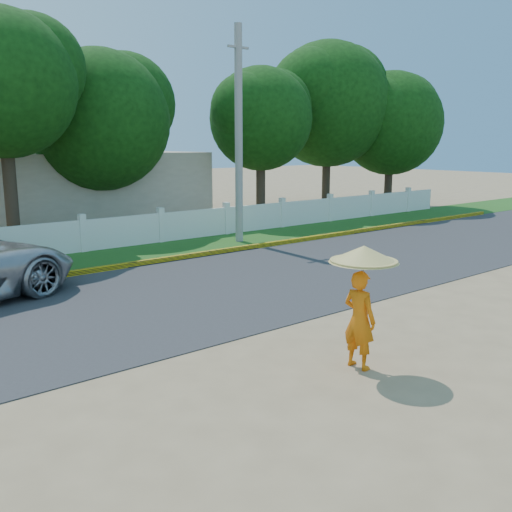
% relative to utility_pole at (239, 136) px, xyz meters
% --- Properties ---
extents(ground, '(120.00, 120.00, 0.00)m').
position_rel_utility_pole_xyz_m(ground, '(-5.34, -9.50, -3.86)').
color(ground, '#9E8460').
rests_on(ground, ground).
extents(road, '(60.00, 7.00, 0.02)m').
position_rel_utility_pole_xyz_m(road, '(-5.34, -5.00, -3.85)').
color(road, '#38383A').
rests_on(road, ground).
extents(grass_verge, '(60.00, 3.50, 0.03)m').
position_rel_utility_pole_xyz_m(grass_verge, '(-5.34, 0.25, -3.85)').
color(grass_verge, '#2D601E').
rests_on(grass_verge, ground).
extents(curb, '(40.00, 0.18, 0.16)m').
position_rel_utility_pole_xyz_m(curb, '(-5.34, -1.45, -3.78)').
color(curb, yellow).
rests_on(curb, ground).
extents(fence, '(40.00, 0.10, 1.10)m').
position_rel_utility_pole_xyz_m(fence, '(-5.34, 1.70, -3.31)').
color(fence, silver).
rests_on(fence, ground).
extents(building_near, '(10.00, 6.00, 3.20)m').
position_rel_utility_pole_xyz_m(building_near, '(-2.34, 8.50, -2.26)').
color(building_near, '#B7AD99').
rests_on(building_near, ground).
extents(utility_pole, '(0.28, 0.28, 7.73)m').
position_rel_utility_pole_xyz_m(utility_pole, '(0.00, 0.00, 0.00)').
color(utility_pole, gray).
rests_on(utility_pole, ground).
extents(monk_with_parasol, '(1.12, 1.12, 2.04)m').
position_rel_utility_pole_xyz_m(monk_with_parasol, '(-5.85, -10.81, -2.53)').
color(monk_with_parasol, '#D7630B').
rests_on(monk_with_parasol, ground).
extents(tree_row, '(37.32, 7.68, 8.96)m').
position_rel_utility_pole_xyz_m(tree_row, '(-2.04, 4.78, 1.08)').
color(tree_row, '#473828').
rests_on(tree_row, ground).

